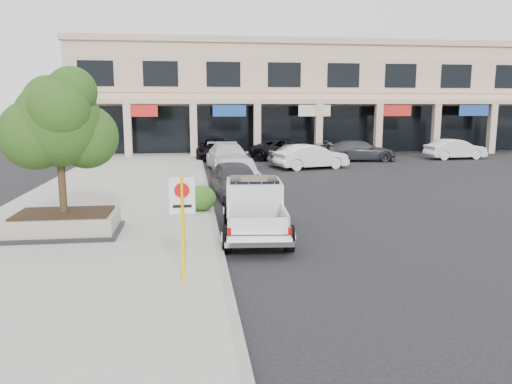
{
  "coord_description": "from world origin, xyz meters",
  "views": [
    {
      "loc": [
        -2.26,
        -12.35,
        3.91
      ],
      "look_at": [
        -0.44,
        1.5,
        1.52
      ],
      "focal_mm": 35.0,
      "sensor_mm": 36.0,
      "label": 1
    }
  ],
  "objects_px": {
    "lot_car_f": "(455,149)",
    "no_parking_sign": "(183,215)",
    "pickup_truck": "(255,209)",
    "lot_car_a": "(303,154)",
    "lot_car_d": "(290,150)",
    "planter": "(65,223)",
    "curb_car_d": "(215,149)",
    "lot_car_e": "(328,151)",
    "curb_car_b": "(237,174)",
    "lot_car_b": "(312,157)",
    "curb_car_c": "(228,157)",
    "planter_tree": "(64,124)",
    "lot_car_c": "(360,151)",
    "curb_car_a": "(235,180)"
  },
  "relations": [
    {
      "from": "no_parking_sign",
      "to": "lot_car_a",
      "type": "xyz_separation_m",
      "value": [
        7.57,
        21.82,
        -0.85
      ]
    },
    {
      "from": "curb_car_b",
      "to": "lot_car_c",
      "type": "bearing_deg",
      "value": 42.31
    },
    {
      "from": "curb_car_b",
      "to": "lot_car_b",
      "type": "xyz_separation_m",
      "value": [
        5.44,
        7.36,
        0.05
      ]
    },
    {
      "from": "planter",
      "to": "lot_car_f",
      "type": "bearing_deg",
      "value": 40.55
    },
    {
      "from": "curb_car_b",
      "to": "lot_car_d",
      "type": "height_order",
      "value": "lot_car_d"
    },
    {
      "from": "curb_car_b",
      "to": "lot_car_a",
      "type": "relative_size",
      "value": 0.95
    },
    {
      "from": "curb_car_a",
      "to": "lot_car_c",
      "type": "distance_m",
      "value": 17.11
    },
    {
      "from": "curb_car_c",
      "to": "lot_car_a",
      "type": "height_order",
      "value": "curb_car_c"
    },
    {
      "from": "pickup_truck",
      "to": "no_parking_sign",
      "type": "bearing_deg",
      "value": -111.71
    },
    {
      "from": "pickup_truck",
      "to": "lot_car_e",
      "type": "relative_size",
      "value": 1.33
    },
    {
      "from": "planter",
      "to": "no_parking_sign",
      "type": "height_order",
      "value": "no_parking_sign"
    },
    {
      "from": "curb_car_a",
      "to": "lot_car_f",
      "type": "height_order",
      "value": "curb_car_a"
    },
    {
      "from": "curb_car_c",
      "to": "lot_car_f",
      "type": "distance_m",
      "value": 18.09
    },
    {
      "from": "no_parking_sign",
      "to": "curb_car_d",
      "type": "height_order",
      "value": "no_parking_sign"
    },
    {
      "from": "no_parking_sign",
      "to": "pickup_truck",
      "type": "distance_m",
      "value": 4.82
    },
    {
      "from": "lot_car_e",
      "to": "lot_car_f",
      "type": "distance_m",
      "value": 9.72
    },
    {
      "from": "planter_tree",
      "to": "lot_car_a",
      "type": "xyz_separation_m",
      "value": [
        11.0,
        17.06,
        -2.63
      ]
    },
    {
      "from": "lot_car_e",
      "to": "lot_car_f",
      "type": "xyz_separation_m",
      "value": [
        9.7,
        -0.58,
        0.07
      ]
    },
    {
      "from": "planter_tree",
      "to": "curb_car_a",
      "type": "xyz_separation_m",
      "value": [
        5.53,
        6.08,
        -2.63
      ]
    },
    {
      "from": "no_parking_sign",
      "to": "planter",
      "type": "bearing_deg",
      "value": 127.81
    },
    {
      "from": "no_parking_sign",
      "to": "lot_car_b",
      "type": "distance_m",
      "value": 21.82
    },
    {
      "from": "curb_car_c",
      "to": "curb_car_a",
      "type": "bearing_deg",
      "value": -96.96
    },
    {
      "from": "curb_car_b",
      "to": "curb_car_a",
      "type": "bearing_deg",
      "value": -103.91
    },
    {
      "from": "planter",
      "to": "lot_car_d",
      "type": "xyz_separation_m",
      "value": [
        10.96,
        20.49,
        0.32
      ]
    },
    {
      "from": "lot_car_b",
      "to": "lot_car_f",
      "type": "height_order",
      "value": "lot_car_b"
    },
    {
      "from": "pickup_truck",
      "to": "curb_car_b",
      "type": "bearing_deg",
      "value": 92.99
    },
    {
      "from": "lot_car_a",
      "to": "lot_car_b",
      "type": "bearing_deg",
      "value": -173.39
    },
    {
      "from": "curb_car_d",
      "to": "lot_car_a",
      "type": "bearing_deg",
      "value": -38.3
    },
    {
      "from": "lot_car_e",
      "to": "lot_car_d",
      "type": "bearing_deg",
      "value": 86.71
    },
    {
      "from": "curb_car_c",
      "to": "curb_car_b",
      "type": "bearing_deg",
      "value": -95.45
    },
    {
      "from": "lot_car_c",
      "to": "curb_car_b",
      "type": "bearing_deg",
      "value": 144.3
    },
    {
      "from": "curb_car_a",
      "to": "curb_car_b",
      "type": "relative_size",
      "value": 1.05
    },
    {
      "from": "pickup_truck",
      "to": "curb_car_d",
      "type": "relative_size",
      "value": 0.96
    },
    {
      "from": "planter",
      "to": "curb_car_d",
      "type": "relative_size",
      "value": 0.58
    },
    {
      "from": "lot_car_f",
      "to": "no_parking_sign",
      "type": "bearing_deg",
      "value": 135.85
    },
    {
      "from": "pickup_truck",
      "to": "lot_car_d",
      "type": "relative_size",
      "value": 0.92
    },
    {
      "from": "lot_car_b",
      "to": "lot_car_f",
      "type": "bearing_deg",
      "value": -84.95
    },
    {
      "from": "planter",
      "to": "lot_car_b",
      "type": "distance_m",
      "value": 19.44
    },
    {
      "from": "lot_car_a",
      "to": "lot_car_d",
      "type": "relative_size",
      "value": 0.81
    },
    {
      "from": "planter_tree",
      "to": "lot_car_e",
      "type": "bearing_deg",
      "value": 56.31
    },
    {
      "from": "lot_car_d",
      "to": "lot_car_f",
      "type": "relative_size",
      "value": 1.26
    },
    {
      "from": "curb_car_a",
      "to": "lot_car_f",
      "type": "distance_m",
      "value": 22.67
    },
    {
      "from": "no_parking_sign",
      "to": "lot_car_a",
      "type": "height_order",
      "value": "no_parking_sign"
    },
    {
      "from": "planter",
      "to": "curb_car_b",
      "type": "distance_m",
      "value": 10.29
    },
    {
      "from": "lot_car_f",
      "to": "curb_car_b",
      "type": "bearing_deg",
      "value": 118.52
    },
    {
      "from": "lot_car_c",
      "to": "lot_car_e",
      "type": "bearing_deg",
      "value": 73.56
    },
    {
      "from": "curb_car_c",
      "to": "lot_car_a",
      "type": "bearing_deg",
      "value": 13.96
    },
    {
      "from": "lot_car_b",
      "to": "lot_car_f",
      "type": "xyz_separation_m",
      "value": [
        12.17,
        4.4,
        -0.03
      ]
    },
    {
      "from": "pickup_truck",
      "to": "curb_car_c",
      "type": "relative_size",
      "value": 0.92
    },
    {
      "from": "curb_car_b",
      "to": "lot_car_b",
      "type": "height_order",
      "value": "lot_car_b"
    }
  ]
}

